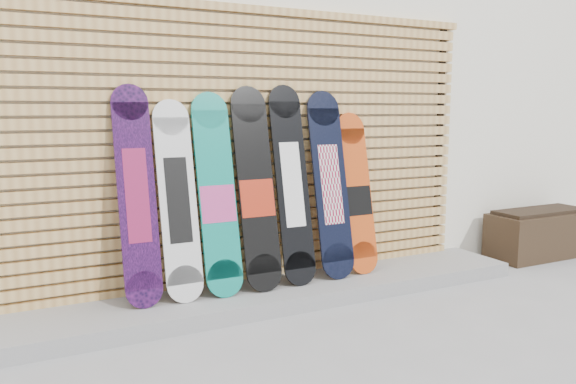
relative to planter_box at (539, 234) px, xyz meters
name	(u,v)px	position (x,y,z in m)	size (l,w,h in m)	color
ground	(320,330)	(-2.97, -0.69, -0.24)	(80.00, 80.00, 0.00)	gray
building	(215,85)	(-2.47, 2.81, 1.56)	(12.00, 5.00, 3.60)	white
concrete_step	(260,296)	(-3.12, -0.01, -0.18)	(4.60, 0.70, 0.12)	gray
slat_wall	(244,146)	(-3.12, 0.28, 0.97)	(4.26, 0.08, 2.29)	tan
planter_box	(539,234)	(0.00, 0.00, 0.00)	(1.10, 0.46, 0.49)	black
snowboard_0	(137,196)	(-4.01, 0.09, 0.66)	(0.26, 0.33, 1.56)	black
snowboard_1	(178,200)	(-3.72, 0.08, 0.60)	(0.27, 0.35, 1.46)	silver
snowboard_2	(217,195)	(-3.42, 0.07, 0.62)	(0.28, 0.37, 1.51)	#0D8373
snowboard_3	(256,189)	(-3.11, 0.06, 0.65)	(0.29, 0.38, 1.56)	black
snowboard_4	(292,184)	(-2.80, 0.07, 0.66)	(0.27, 0.37, 1.58)	black
snowboard_5	(330,184)	(-2.44, 0.08, 0.64)	(0.30, 0.36, 1.54)	black
snowboard_6	(357,194)	(-2.17, 0.09, 0.54)	(0.28, 0.32, 1.35)	#C84715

